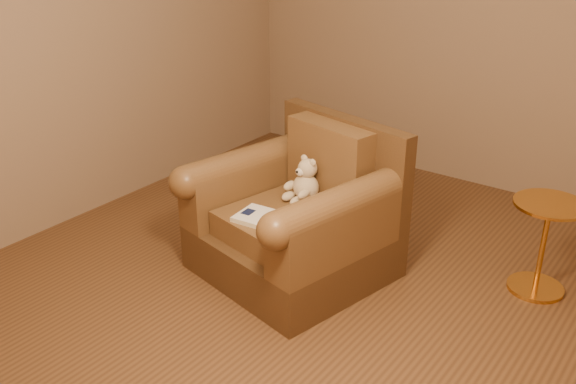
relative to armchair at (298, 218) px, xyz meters
The scene contains 5 objects.
floor 0.46m from the armchair, 13.94° to the right, with size 4.00×4.00×0.00m, color brown.
armchair is the anchor object (origin of this frame).
teddy_bear 0.21m from the armchair, 105.02° to the left, with size 0.20×0.23×0.28m.
guidebook 0.29m from the armchair, 93.45° to the right, with size 0.39×0.25×0.03m.
side_table 1.41m from the armchair, 26.61° to the left, with size 0.40×0.40×0.56m.
Camera 1 is at (1.70, -2.73, 2.08)m, focal length 40.00 mm.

